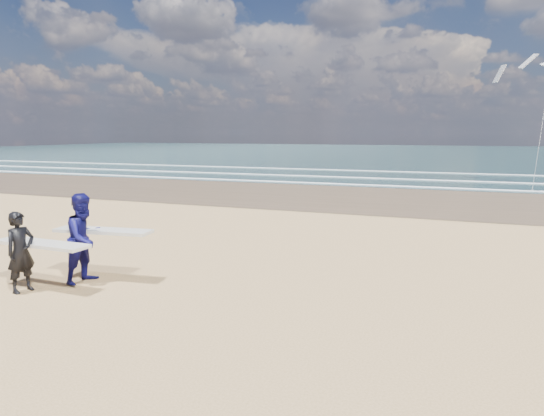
% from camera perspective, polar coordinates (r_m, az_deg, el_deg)
% --- Properties ---
extents(ocean, '(220.00, 100.00, 0.02)m').
position_cam_1_polar(ocean, '(79.61, 29.11, 5.44)').
color(ocean, '#193638').
rests_on(ocean, ground).
extents(surfer_near, '(2.21, 0.97, 1.66)m').
position_cam_1_polar(surfer_near, '(11.11, -27.13, -4.48)').
color(surfer_near, black).
rests_on(surfer_near, ground).
extents(surfer_far, '(2.25, 1.26, 1.95)m').
position_cam_1_polar(surfer_far, '(11.22, -21.04, -3.27)').
color(surfer_far, '#0F0D4D').
rests_on(surfer_far, ground).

